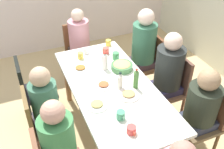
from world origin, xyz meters
TOP-DOWN VIEW (x-y plane):
  - ground_plane at (0.00, 0.00)m, footprint 5.74×5.74m
  - dining_table at (0.00, 0.00)m, footprint 1.84×0.85m
  - chair_0 at (0.00, 0.81)m, footprint 0.40×0.40m
  - person_0 at (-0.00, 0.72)m, footprint 0.33×0.33m
  - chair_2 at (-0.61, 0.81)m, footprint 0.40×0.40m
  - person_2 at (-0.61, 0.72)m, footprint 0.32×0.32m
  - chair_3 at (0.61, 0.81)m, footprint 0.40×0.40m
  - person_3 at (0.61, 0.72)m, footprint 0.33×0.33m
  - chair_4 at (0.00, -0.81)m, footprint 0.40×0.40m
  - person_4 at (0.00, -0.71)m, footprint 0.30×0.30m
  - chair_5 at (-1.30, 0.00)m, footprint 0.40×0.40m
  - person_5 at (-1.21, 0.00)m, footprint 0.30×0.30m
  - chair_6 at (-0.61, -0.81)m, footprint 0.40×0.40m
  - plate_0 at (0.24, -0.26)m, footprint 0.22×0.22m
  - plate_1 at (0.22, 0.09)m, footprint 0.24×0.24m
  - plate_2 at (-0.03, -0.09)m, footprint 0.20×0.20m
  - plate_3 at (-0.44, -0.22)m, footprint 0.21×0.21m
  - bowl_0 at (-0.25, 0.23)m, footprint 0.26×0.26m
  - cup_0 at (-0.48, 0.26)m, footprint 0.12×0.08m
  - cup_1 at (-0.67, -0.15)m, footprint 0.11×0.07m
  - cup_2 at (-0.84, 0.30)m, footprint 0.11×0.07m
  - cup_3 at (0.68, -0.10)m, footprint 0.12×0.08m
  - cup_4 at (-0.66, 0.19)m, footprint 0.12×0.08m
  - cup_5 at (0.49, -0.12)m, footprint 0.12×0.08m
  - cup_6 at (-0.76, -0.04)m, footprint 0.11×0.07m
  - bottle_0 at (0.07, 0.06)m, footprint 0.06×0.06m
  - bottle_1 at (0.13, 0.22)m, footprint 0.05×0.05m
  - bottle_2 at (-0.33, 0.05)m, footprint 0.07×0.07m

SIDE VIEW (x-z plane):
  - ground_plane at x=0.00m, z-range 0.00..0.00m
  - chair_0 at x=0.00m, z-range 0.06..0.96m
  - chair_2 at x=-0.61m, z-range 0.06..0.96m
  - chair_3 at x=0.61m, z-range 0.06..0.96m
  - chair_4 at x=0.00m, z-range 0.06..0.96m
  - chair_5 at x=-1.30m, z-range 0.06..0.96m
  - chair_6 at x=-0.61m, z-range 0.06..0.96m
  - dining_table at x=0.00m, z-range 0.29..1.04m
  - person_4 at x=0.00m, z-range 0.11..1.29m
  - person_5 at x=-1.21m, z-range 0.11..1.30m
  - person_3 at x=0.61m, z-range 0.13..1.28m
  - person_0 at x=0.00m, z-range 0.13..1.38m
  - plate_3 at x=-0.44m, z-range 0.75..0.79m
  - plate_0 at x=0.24m, z-range 0.75..0.79m
  - plate_1 at x=0.22m, z-range 0.75..0.79m
  - plate_2 at x=-0.03m, z-range 0.75..0.79m
  - person_2 at x=-0.61m, z-range 0.13..1.42m
  - cup_3 at x=0.68m, z-range 0.76..0.83m
  - cup_6 at x=-0.76m, z-range 0.76..0.83m
  - cup_2 at x=-0.84m, z-range 0.76..0.84m
  - cup_4 at x=-0.66m, z-range 0.76..0.84m
  - bowl_0 at x=-0.25m, z-range 0.75..0.84m
  - cup_1 at x=-0.67m, z-range 0.76..0.84m
  - cup_5 at x=0.49m, z-range 0.76..0.84m
  - cup_0 at x=-0.48m, z-range 0.76..0.85m
  - bottle_0 at x=0.07m, z-range 0.75..0.95m
  - bottle_2 at x=-0.33m, z-range 0.75..0.98m
  - bottle_1 at x=0.13m, z-range 0.75..1.00m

